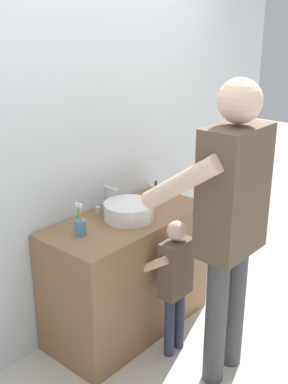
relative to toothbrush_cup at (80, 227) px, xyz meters
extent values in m
plane|color=silver|center=(0.37, -0.34, -0.89)|extent=(14.00, 14.00, 0.00)
cube|color=silver|center=(0.37, 0.28, 0.46)|extent=(4.40, 0.08, 2.70)
cube|color=olive|center=(0.37, -0.04, -0.47)|extent=(1.15, 0.54, 0.83)
cylinder|color=white|center=(0.37, -0.06, 0.00)|extent=(0.33, 0.33, 0.11)
cylinder|color=silver|center=(0.37, -0.06, 0.01)|extent=(0.27, 0.27, 0.09)
cylinder|color=#B7BABF|center=(0.37, 0.16, 0.04)|extent=(0.03, 0.03, 0.18)
cylinder|color=#B7BABF|center=(0.37, 0.10, 0.12)|extent=(0.02, 0.12, 0.02)
cylinder|color=#B7BABF|center=(0.30, 0.16, -0.03)|extent=(0.04, 0.04, 0.05)
cylinder|color=#B7BABF|center=(0.44, 0.16, -0.03)|extent=(0.04, 0.04, 0.05)
cylinder|color=#4C8EB2|center=(0.00, 0.00, -0.01)|extent=(0.07, 0.07, 0.09)
cylinder|color=green|center=(0.00, 0.02, 0.05)|extent=(0.03, 0.02, 0.17)
cube|color=white|center=(0.00, 0.02, 0.14)|extent=(0.01, 0.02, 0.02)
cylinder|color=orange|center=(0.00, -0.02, 0.05)|extent=(0.03, 0.02, 0.17)
cube|color=white|center=(0.00, -0.02, 0.14)|extent=(0.01, 0.02, 0.02)
cylinder|color=gold|center=(0.70, -0.01, 0.01)|extent=(0.06, 0.06, 0.13)
cylinder|color=#2D2D2D|center=(0.70, -0.01, 0.09)|extent=(0.02, 0.02, 0.03)
cylinder|color=#2D334C|center=(0.32, -0.45, -0.68)|extent=(0.06, 0.06, 0.43)
cylinder|color=#2D334C|center=(0.42, -0.45, -0.68)|extent=(0.06, 0.06, 0.43)
cube|color=brown|center=(0.37, -0.45, -0.28)|extent=(0.21, 0.12, 0.37)
sphere|color=beige|center=(0.37, -0.45, -0.02)|extent=(0.12, 0.12, 0.12)
cylinder|color=beige|center=(0.25, -0.35, -0.24)|extent=(0.05, 0.26, 0.20)
cylinder|color=beige|center=(0.49, -0.35, -0.24)|extent=(0.05, 0.26, 0.20)
cylinder|color=#47474C|center=(0.32, -0.78, -0.47)|extent=(0.13, 0.13, 0.83)
cylinder|color=#47474C|center=(0.52, -0.78, -0.47)|extent=(0.13, 0.13, 0.83)
cube|color=brown|center=(0.42, -0.78, 0.30)|extent=(0.41, 0.23, 0.72)
sphere|color=beige|center=(0.42, -0.78, 0.79)|extent=(0.23, 0.23, 0.23)
cylinder|color=beige|center=(0.19, -0.60, 0.36)|extent=(0.10, 0.50, 0.39)
cylinder|color=beige|center=(0.65, -0.60, 0.36)|extent=(0.10, 0.50, 0.39)
cylinder|color=#E5387F|center=(0.65, -0.41, 0.17)|extent=(0.01, 0.14, 0.03)
cube|color=white|center=(0.65, -0.33, 0.19)|extent=(0.01, 0.02, 0.02)
camera|label=1|loc=(-1.76, -2.03, 1.22)|focal=45.58mm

